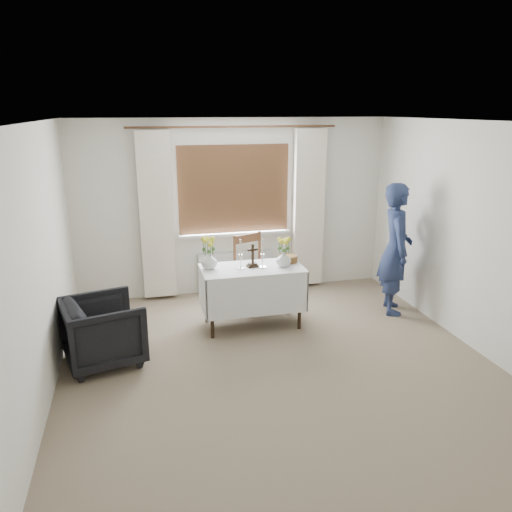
{
  "coord_description": "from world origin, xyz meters",
  "views": [
    {
      "loc": [
        -1.37,
        -4.42,
        2.62
      ],
      "look_at": [
        -0.04,
        0.99,
        0.97
      ],
      "focal_mm": 35.0,
      "sensor_mm": 36.0,
      "label": 1
    }
  ],
  "objects_px": {
    "flower_vase_right": "(284,259)",
    "person": "(396,249)",
    "flower_vase_left": "(209,261)",
    "armchair": "(104,331)",
    "wooden_cross": "(253,255)",
    "altar_table": "(252,297)",
    "wooden_chair": "(256,273)"
  },
  "relations": [
    {
      "from": "flower_vase_right",
      "to": "person",
      "type": "bearing_deg",
      "value": 2.73
    },
    {
      "from": "flower_vase_left",
      "to": "armchair",
      "type": "bearing_deg",
      "value": -153.33
    },
    {
      "from": "wooden_cross",
      "to": "person",
      "type": "bearing_deg",
      "value": -8.11
    },
    {
      "from": "altar_table",
      "to": "flower_vase_right",
      "type": "height_order",
      "value": "flower_vase_right"
    },
    {
      "from": "person",
      "to": "flower_vase_right",
      "type": "distance_m",
      "value": 1.55
    },
    {
      "from": "armchair",
      "to": "wooden_cross",
      "type": "xyz_separation_m",
      "value": [
        1.76,
        0.57,
        0.55
      ]
    },
    {
      "from": "wooden_chair",
      "to": "wooden_cross",
      "type": "bearing_deg",
      "value": -129.13
    },
    {
      "from": "wooden_cross",
      "to": "flower_vase_left",
      "type": "relative_size",
      "value": 1.42
    },
    {
      "from": "wooden_chair",
      "to": "flower_vase_left",
      "type": "relative_size",
      "value": 4.99
    },
    {
      "from": "armchair",
      "to": "altar_table",
      "type": "bearing_deg",
      "value": -87.17
    },
    {
      "from": "wooden_chair",
      "to": "person",
      "type": "height_order",
      "value": "person"
    },
    {
      "from": "wooden_chair",
      "to": "armchair",
      "type": "distance_m",
      "value": 2.18
    },
    {
      "from": "flower_vase_right",
      "to": "wooden_cross",
      "type": "bearing_deg",
      "value": 168.43
    },
    {
      "from": "flower_vase_right",
      "to": "altar_table",
      "type": "bearing_deg",
      "value": 172.16
    },
    {
      "from": "flower_vase_right",
      "to": "flower_vase_left",
      "type": "bearing_deg",
      "value": 171.84
    },
    {
      "from": "wooden_cross",
      "to": "flower_vase_right",
      "type": "height_order",
      "value": "wooden_cross"
    },
    {
      "from": "armchair",
      "to": "flower_vase_left",
      "type": "xyz_separation_m",
      "value": [
        1.23,
        0.62,
        0.51
      ]
    },
    {
      "from": "altar_table",
      "to": "person",
      "type": "height_order",
      "value": "person"
    },
    {
      "from": "wooden_chair",
      "to": "armchair",
      "type": "xyz_separation_m",
      "value": [
        -1.91,
        -1.04,
        -0.15
      ]
    },
    {
      "from": "wooden_cross",
      "to": "altar_table",
      "type": "bearing_deg",
      "value": -128.28
    },
    {
      "from": "wooden_chair",
      "to": "armchair",
      "type": "relative_size",
      "value": 1.3
    },
    {
      "from": "armchair",
      "to": "person",
      "type": "relative_size",
      "value": 0.46
    },
    {
      "from": "armchair",
      "to": "flower_vase_right",
      "type": "height_order",
      "value": "flower_vase_right"
    },
    {
      "from": "wooden_chair",
      "to": "armchair",
      "type": "height_order",
      "value": "wooden_chair"
    },
    {
      "from": "person",
      "to": "flower_vase_left",
      "type": "bearing_deg",
      "value": 106.09
    },
    {
      "from": "wooden_chair",
      "to": "flower_vase_left",
      "type": "height_order",
      "value": "wooden_chair"
    },
    {
      "from": "wooden_chair",
      "to": "flower_vase_left",
      "type": "distance_m",
      "value": 0.88
    },
    {
      "from": "flower_vase_right",
      "to": "wooden_chair",
      "type": "bearing_deg",
      "value": 111.14
    },
    {
      "from": "person",
      "to": "wooden_cross",
      "type": "xyz_separation_m",
      "value": [
        -1.91,
        0.0,
        0.05
      ]
    },
    {
      "from": "altar_table",
      "to": "person",
      "type": "distance_m",
      "value": 1.99
    },
    {
      "from": "altar_table",
      "to": "armchair",
      "type": "xyz_separation_m",
      "value": [
        -1.74,
        -0.54,
        -0.02
      ]
    },
    {
      "from": "flower_vase_left",
      "to": "wooden_cross",
      "type": "bearing_deg",
      "value": -5.73
    }
  ]
}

